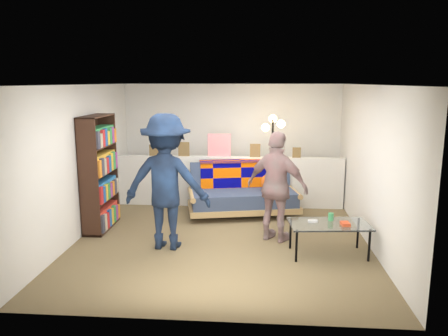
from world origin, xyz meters
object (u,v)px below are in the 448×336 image
at_px(floor_lamp, 273,144).
at_px(bookshelf, 99,177).
at_px(person_left, 166,182).
at_px(person_right, 277,187).
at_px(futon_sofa, 244,193).
at_px(coffee_table, 330,225).

bearing_deg(floor_lamp, bookshelf, -158.34).
height_order(person_left, person_right, person_left).
bearing_deg(futon_sofa, person_left, -121.82).
bearing_deg(person_left, floor_lamp, -125.56).
height_order(floor_lamp, person_left, person_left).
height_order(floor_lamp, person_right, floor_lamp).
height_order(futon_sofa, floor_lamp, floor_lamp).
height_order(bookshelf, person_left, person_left).
bearing_deg(person_right, bookshelf, 21.35).
relative_size(floor_lamp, person_left, 0.92).
bearing_deg(bookshelf, futon_sofa, 22.40).
bearing_deg(coffee_table, bookshelf, 166.34).
relative_size(futon_sofa, person_right, 1.26).
height_order(bookshelf, person_right, bookshelf).
xyz_separation_m(coffee_table, floor_lamp, (-0.76, 2.04, 0.87)).
bearing_deg(bookshelf, person_right, -7.01).
bearing_deg(person_right, person_left, 42.14).
height_order(coffee_table, person_right, person_right).
height_order(futon_sofa, coffee_table, futon_sofa).
distance_m(bookshelf, person_right, 2.95).
bearing_deg(coffee_table, person_right, 144.11).
height_order(bookshelf, coffee_table, bookshelf).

